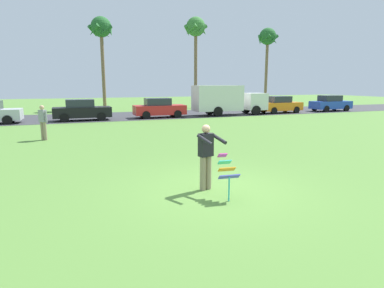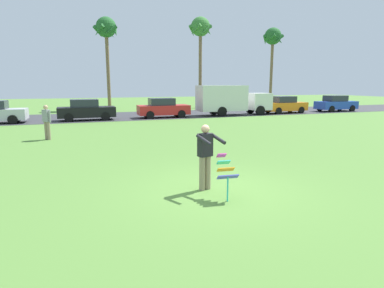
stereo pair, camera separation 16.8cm
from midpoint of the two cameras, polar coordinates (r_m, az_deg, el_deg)
name	(u,v)px [view 1 (the left image)]	position (r m, az deg, el deg)	size (l,w,h in m)	color
ground_plane	(218,189)	(8.72, 4.06, -7.92)	(120.00, 120.00, 0.00)	#568438
road_strip	(113,116)	(28.78, -13.91, 4.74)	(120.00, 8.00, 0.01)	#38383D
person_kite_flyer	(206,154)	(8.43, 1.95, -1.85)	(0.66, 0.74, 1.73)	gray
kite_held	(227,170)	(7.83, 5.52, -4.65)	(0.52, 0.67, 1.08)	#D83399
parked_car_black	(82,110)	(26.12, -18.96, 5.61)	(4.21, 1.86, 1.60)	black
parked_car_red	(159,108)	(27.03, -5.96, 6.27)	(4.23, 1.90, 1.60)	red
parked_truck_white_box	(226,99)	(29.19, 5.82, 7.84)	(6.75, 2.25, 2.62)	silver
parked_car_orange	(280,105)	(32.21, 15.01, 6.65)	(4.26, 1.96, 1.60)	orange
parked_car_blue	(330,104)	(36.18, 23.03, 6.56)	(4.21, 1.84, 1.60)	#2347B7
palm_tree_right_near	(101,31)	(36.93, -15.78, 18.49)	(2.58, 2.71, 9.62)	brown
palm_tree_centre_far	(196,31)	(38.07, 0.52, 19.19)	(2.58, 2.71, 10.03)	brown
palm_tree_far_left	(268,40)	(44.22, 13.02, 17.34)	(2.58, 2.71, 9.72)	brown
person_walker_near	(43,121)	(17.66, -24.96, 3.62)	(0.42, 0.44, 1.73)	gray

